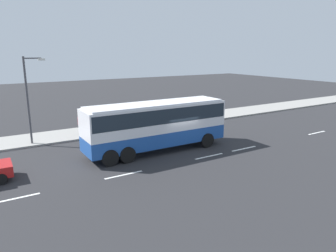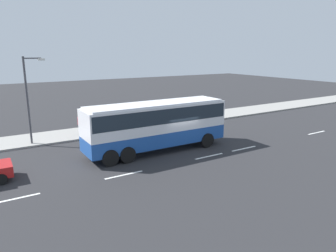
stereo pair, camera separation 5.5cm
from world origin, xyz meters
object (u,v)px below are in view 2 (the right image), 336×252
at_px(coach_bus, 157,121).
at_px(pedestrian_at_crossing, 203,110).
at_px(street_lamp, 29,95).
at_px(pedestrian_near_curb, 80,123).

xyz_separation_m(coach_bus, pedestrian_at_crossing, (9.22, 6.36, -1.12)).
distance_m(coach_bus, street_lamp, 9.96).
bearing_deg(street_lamp, pedestrian_near_curb, 9.95).
height_order(pedestrian_near_curb, street_lamp, street_lamp).
bearing_deg(street_lamp, pedestrian_at_crossing, 0.06).
distance_m(coach_bus, pedestrian_at_crossing, 11.26).
relative_size(pedestrian_near_curb, pedestrian_at_crossing, 1.07).
relative_size(pedestrian_at_crossing, street_lamp, 0.25).
height_order(coach_bus, pedestrian_near_curb, coach_bus).
xyz_separation_m(pedestrian_near_curb, street_lamp, (-3.85, -0.68, 2.79)).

